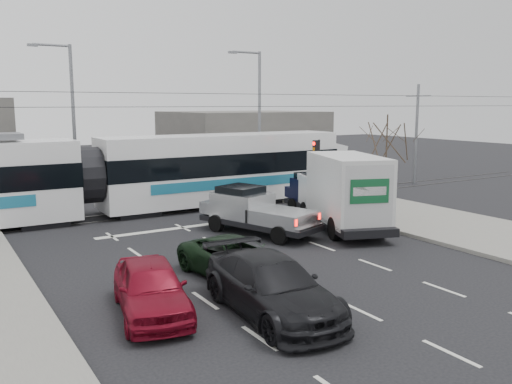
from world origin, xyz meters
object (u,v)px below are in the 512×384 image
silver_pickup (253,210)px  green_car (237,259)px  street_lamp_near (257,112)px  street_lamp_far (70,113)px  navy_pickup (321,196)px  bare_tree (387,143)px  tram (87,177)px  traffic_signal (317,158)px  box_truck (343,192)px  red_car (151,288)px  dark_car (272,286)px

silver_pickup → green_car: silver_pickup is taller
silver_pickup → street_lamp_near: bearing=38.8°
street_lamp_far → navy_pickup: street_lamp_far is taller
bare_tree → street_lamp_far: street_lamp_far is taller
street_lamp_near → street_lamp_far: (-11.50, 2.00, 0.00)m
tram → green_car: size_ratio=6.19×
street_lamp_far → navy_pickup: 15.37m
bare_tree → traffic_signal: (-1.13, 4.00, -1.05)m
bare_tree → street_lamp_near: bearing=91.4°
street_lamp_near → street_lamp_far: bearing=170.1°
bare_tree → tram: size_ratio=0.17×
bare_tree → box_truck: (-3.21, -0.58, -2.10)m
red_car → silver_pickup: bearing=54.2°
silver_pickup → box_truck: box_truck is taller
street_lamp_near → dark_car: street_lamp_near is taller
silver_pickup → box_truck: 4.17m
street_lamp_near → dark_car: 22.37m
bare_tree → dark_car: bare_tree is taller
traffic_signal → red_car: bearing=-143.8°
street_lamp_near → navy_pickup: bearing=-102.2°
tram → street_lamp_near: bearing=17.9°
traffic_signal → street_lamp_near: (0.84, 7.50, 2.37)m
box_truck → navy_pickup: (0.90, 2.67, -0.63)m
box_truck → green_car: 8.46m
street_lamp_near → tram: size_ratio=0.31×
bare_tree → navy_pickup: bare_tree is taller
street_lamp_near → street_lamp_far: 11.67m
street_lamp_far → street_lamp_near: bearing=-9.9°
bare_tree → dark_car: 13.99m
tram → box_truck: 12.45m
traffic_signal → box_truck: 5.14m
red_car → street_lamp_near: bearing=62.7°
street_lamp_far → box_truck: bearing=-58.7°
silver_pickup → red_car: size_ratio=1.35×
dark_car → tram: bearing=97.7°
bare_tree → traffic_signal: size_ratio=1.39×
bare_tree → tram: bearing=148.2°
box_truck → street_lamp_far: bearing=141.1°
red_car → tram: bearing=94.2°
traffic_signal → tram: bearing=161.8°
street_lamp_near → green_car: 19.42m
silver_pickup → red_car: bearing=-156.4°
dark_car → traffic_signal: bearing=51.7°
red_car → dark_car: dark_car is taller
bare_tree → green_car: 12.00m
street_lamp_near → green_car: street_lamp_near is taller
street_lamp_near → green_car: (-10.50, -15.71, -4.46)m
street_lamp_near → tram: bearing=-162.8°
green_car → red_car: red_car is taller
street_lamp_far → dark_car: 21.31m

